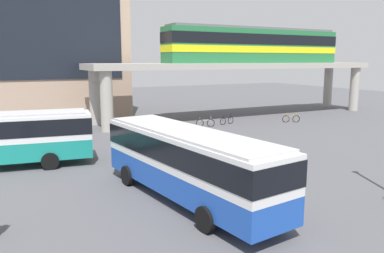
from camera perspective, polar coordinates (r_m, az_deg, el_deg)
ground_plane at (r=28.11m, az=-5.53°, el=-3.08°), size 120.00×120.00×0.00m
station_building at (r=46.14m, az=-25.04°, el=11.19°), size 22.44×11.93×16.16m
elevated_platform at (r=42.97m, az=7.26°, el=8.21°), size 33.56×5.88×5.93m
train at (r=44.04m, az=9.33°, el=11.84°), size 21.51×2.96×3.84m
bus_main at (r=17.08m, az=-0.80°, el=-4.63°), size 3.93×11.27×3.22m
bicycle_orange at (r=40.42m, az=14.45°, el=1.12°), size 1.65×0.79×1.04m
bicycle_black at (r=38.14m, az=5.19°, el=0.89°), size 1.77×0.39×1.04m
bicycle_silver at (r=36.57m, az=1.98°, el=0.54°), size 1.66×0.79×1.04m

